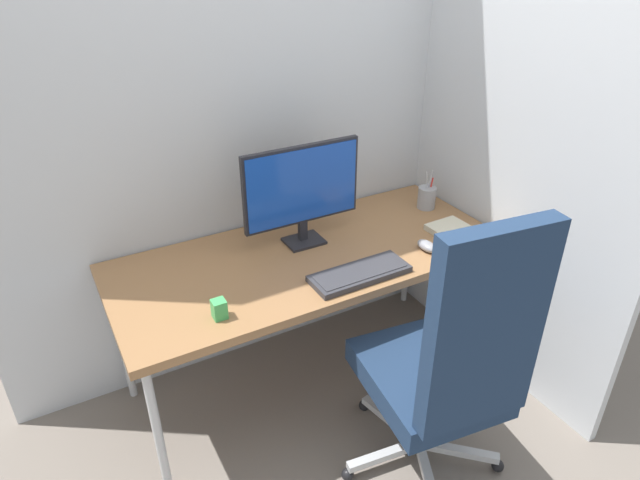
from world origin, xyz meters
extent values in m
plane|color=slate|center=(0.00, 0.00, 0.00)|extent=(8.00, 8.00, 0.00)
cube|color=silver|center=(0.00, 0.39, 1.40)|extent=(2.54, 0.04, 2.80)
cube|color=silver|center=(0.87, -0.12, 1.40)|extent=(0.04, 1.59, 2.80)
cube|color=#996B42|center=(0.00, 0.00, 0.68)|extent=(1.67, 0.72, 0.04)
cylinder|color=silver|center=(-0.78, -0.31, 0.33)|extent=(0.03, 0.03, 0.66)
cylinder|color=silver|center=(0.78, -0.31, 0.33)|extent=(0.03, 0.03, 0.66)
cylinder|color=silver|center=(-0.78, 0.31, 0.33)|extent=(0.03, 0.03, 0.66)
cylinder|color=silver|center=(0.78, 0.31, 0.33)|extent=(0.03, 0.03, 0.66)
sphere|color=black|center=(-0.15, -0.57, 0.03)|extent=(0.05, 0.05, 0.05)
cube|color=silver|center=(0.01, -0.59, 0.07)|extent=(0.32, 0.08, 0.03)
cube|color=silver|center=(0.10, -0.75, 0.07)|extent=(0.17, 0.30, 0.03)
sphere|color=black|center=(0.40, -0.83, 0.03)|extent=(0.05, 0.05, 0.05)
cube|color=silver|center=(0.29, -0.72, 0.07)|extent=(0.26, 0.24, 0.03)
sphere|color=black|center=(0.45, -0.46, 0.03)|extent=(0.05, 0.05, 0.05)
cube|color=silver|center=(0.31, -0.53, 0.07)|extent=(0.30, 0.18, 0.03)
sphere|color=black|center=(0.11, -0.30, 0.03)|extent=(0.05, 0.05, 0.05)
cube|color=silver|center=(0.14, -0.45, 0.07)|extent=(0.09, 0.32, 0.03)
cylinder|color=silver|center=(0.17, -0.61, 0.23)|extent=(0.04, 0.04, 0.30)
cube|color=navy|center=(0.17, -0.61, 0.43)|extent=(0.51, 0.57, 0.10)
cube|color=navy|center=(0.14, -0.87, 0.84)|extent=(0.41, 0.12, 0.72)
cube|color=black|center=(0.02, 0.10, 0.71)|extent=(0.16, 0.13, 0.01)
cube|color=black|center=(0.02, 0.11, 0.76)|extent=(0.04, 0.02, 0.10)
cube|color=black|center=(0.02, 0.11, 0.97)|extent=(0.53, 0.02, 0.34)
cube|color=#1947B2|center=(0.02, 0.10, 0.97)|extent=(0.50, 0.01, 0.32)
cube|color=#333338|center=(0.09, -0.25, 0.71)|extent=(0.41, 0.16, 0.02)
cube|color=#333338|center=(0.09, -0.25, 0.73)|extent=(0.37, 0.13, 0.00)
ellipsoid|color=gray|center=(0.45, -0.22, 0.72)|extent=(0.06, 0.11, 0.04)
cylinder|color=#9EA0A5|center=(0.71, 0.11, 0.75)|extent=(0.09, 0.09, 0.11)
cylinder|color=#B2B5BA|center=(0.70, 0.11, 0.82)|extent=(0.03, 0.01, 0.14)
cylinder|color=#B2B5BA|center=(0.72, 0.11, 0.82)|extent=(0.03, 0.01, 0.14)
torus|color=#333338|center=(0.71, 0.11, 0.76)|extent=(0.03, 0.03, 0.01)
cylinder|color=red|center=(0.72, 0.11, 0.80)|extent=(0.02, 0.02, 0.12)
cube|color=beige|center=(0.65, -0.17, 0.71)|extent=(0.18, 0.23, 0.03)
cube|color=#3FAD59|center=(-0.49, -0.23, 0.74)|extent=(0.05, 0.05, 0.07)
camera|label=1|loc=(-0.94, -1.78, 1.90)|focal=31.04mm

